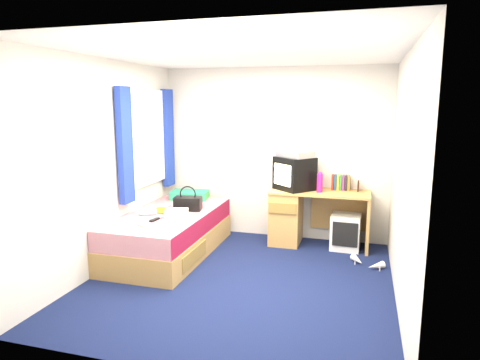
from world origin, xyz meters
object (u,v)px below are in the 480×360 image
(bed, at_px, (170,233))
(towel, at_px, (177,213))
(crt_tv, at_px, (294,173))
(white_heels, at_px, (366,263))
(colour_swatch_fan, at_px, (145,227))
(desk, at_px, (299,215))
(storage_cube, at_px, (346,232))
(pillow, at_px, (190,195))
(pink_water_bottle, at_px, (320,183))
(vcr, at_px, (295,154))
(aerosol_can, at_px, (308,184))
(remote_control, at_px, (155,220))
(picture_frame, at_px, (358,186))
(handbag, at_px, (188,203))
(water_bottle, at_px, (149,212))
(magazine, at_px, (161,210))

(bed, distance_m, towel, 0.41)
(crt_tv, bearing_deg, white_heels, 8.02)
(towel, height_order, colour_swatch_fan, towel)
(desk, xyz_separation_m, storage_cube, (0.63, -0.05, -0.17))
(pillow, distance_m, storage_cube, 2.24)
(bed, relative_size, pink_water_bottle, 8.36)
(vcr, distance_m, aerosol_can, 0.44)
(remote_control, bearing_deg, picture_frame, 38.57)
(pink_water_bottle, distance_m, white_heels, 1.18)
(handbag, xyz_separation_m, remote_control, (-0.18, -0.58, -0.08))
(water_bottle, bearing_deg, magazine, 75.79)
(vcr, xyz_separation_m, water_bottle, (-1.64, -1.06, -0.66))
(crt_tv, height_order, pink_water_bottle, crt_tv)
(bed, height_order, colour_swatch_fan, colour_swatch_fan)
(bed, xyz_separation_m, pillow, (-0.06, 0.82, 0.33))
(desk, bearing_deg, crt_tv, 179.70)
(handbag, relative_size, white_heels, 0.91)
(aerosol_can, bearing_deg, desk, -161.07)
(crt_tv, distance_m, colour_swatch_fan, 2.14)
(aerosol_can, height_order, handbag, aerosol_can)
(pillow, xyz_separation_m, water_bottle, (-0.13, -1.00, -0.02))
(bed, distance_m, desk, 1.76)
(bed, xyz_separation_m, crt_tv, (1.44, 0.87, 0.70))
(storage_cube, relative_size, pink_water_bottle, 1.94)
(white_heels, bearing_deg, magazine, -175.58)
(pillow, bearing_deg, bed, -85.74)
(storage_cube, xyz_separation_m, magazine, (-2.28, -0.78, 0.32))
(aerosol_can, distance_m, colour_swatch_fan, 2.27)
(desk, height_order, colour_swatch_fan, desk)
(crt_tv, height_order, magazine, crt_tv)
(crt_tv, distance_m, picture_frame, 0.86)
(colour_swatch_fan, relative_size, white_heels, 0.54)
(storage_cube, xyz_separation_m, handbag, (-1.97, -0.63, 0.40))
(white_heels, bearing_deg, desk, 145.07)
(desk, relative_size, towel, 4.73)
(towel, xyz_separation_m, water_bottle, (-0.37, -0.01, -0.01))
(pillow, relative_size, pink_water_bottle, 2.18)
(handbag, bearing_deg, pillow, 100.76)
(storage_cube, height_order, towel, towel)
(towel, bearing_deg, bed, 136.81)
(water_bottle, height_order, remote_control, water_bottle)
(pillow, bearing_deg, water_bottle, -97.42)
(desk, relative_size, colour_swatch_fan, 5.91)
(bed, relative_size, desk, 1.54)
(desk, distance_m, crt_tv, 0.57)
(desk, height_order, pink_water_bottle, pink_water_bottle)
(water_bottle, bearing_deg, desk, 31.63)
(bed, height_order, pillow, pillow)
(storage_cube, bearing_deg, pillow, -177.19)
(magazine, bearing_deg, towel, -34.51)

